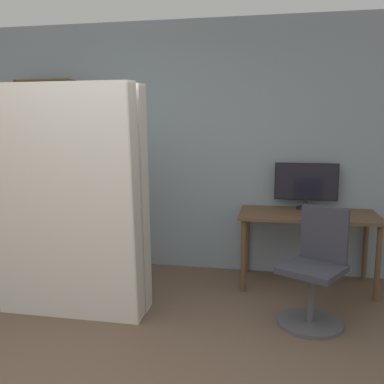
{
  "coord_description": "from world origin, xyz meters",
  "views": [
    {
      "loc": [
        1.07,
        -1.96,
        1.59
      ],
      "look_at": [
        0.41,
        1.45,
        1.05
      ],
      "focal_mm": 40.0,
      "sensor_mm": 36.0,
      "label": 1
    }
  ],
  "objects": [
    {
      "name": "wall_back",
      "position": [
        0.0,
        2.67,
        1.35
      ],
      "size": [
        8.0,
        0.06,
        2.7
      ],
      "color": "gray",
      "rests_on": "ground"
    },
    {
      "name": "desk",
      "position": [
        1.41,
        2.3,
        0.65
      ],
      "size": [
        1.34,
        0.68,
        0.74
      ],
      "color": "brown",
      "rests_on": "ground"
    },
    {
      "name": "monitor",
      "position": [
        1.4,
        2.53,
        1.0
      ],
      "size": [
        0.64,
        0.19,
        0.48
      ],
      "color": "black",
      "rests_on": "desk"
    },
    {
      "name": "office_chair",
      "position": [
        1.42,
        1.45,
        0.38
      ],
      "size": [
        0.6,
        0.6,
        0.94
      ],
      "color": "#4C4C51",
      "rests_on": "ground"
    },
    {
      "name": "bookshelf",
      "position": [
        -1.51,
        2.52,
        0.98
      ],
      "size": [
        0.63,
        0.3,
        2.08
      ],
      "color": "brown",
      "rests_on": "ground"
    },
    {
      "name": "mattress_near",
      "position": [
        -0.59,
        1.16,
        0.96
      ],
      "size": [
        1.25,
        0.32,
        1.93
      ],
      "color": "silver",
      "rests_on": "ground"
    },
    {
      "name": "mattress_far",
      "position": [
        -0.59,
        1.39,
        0.96
      ],
      "size": [
        1.25,
        0.28,
        1.92
      ],
      "color": "silver",
      "rests_on": "ground"
    }
  ]
}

